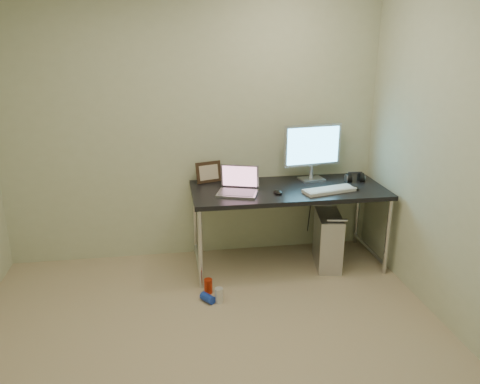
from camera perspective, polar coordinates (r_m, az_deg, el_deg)
name	(u,v)px	position (r m, az deg, el deg)	size (l,w,h in m)	color
floor	(215,365)	(3.28, -3.07, -20.28)	(3.50, 3.50, 0.00)	tan
wall_back	(193,128)	(4.39, -5.78, 7.73)	(3.50, 0.02, 2.50)	beige
desk	(288,195)	(4.29, 5.88, -0.42)	(1.75, 0.77, 0.75)	black
tower_computer	(328,239)	(4.47, 10.65, -5.71)	(0.29, 0.51, 0.53)	silver
cable_a	(310,210)	(4.77, 8.54, -2.13)	(0.01, 0.01, 0.70)	black
cable_b	(319,212)	(4.78, 9.63, -2.38)	(0.01, 0.01, 0.72)	black
can_red	(208,286)	(4.01, -3.89, -11.37)	(0.07, 0.07, 0.13)	#A8240A
can_white	(219,295)	(3.88, -2.57, -12.47)	(0.07, 0.07, 0.13)	silver
can_blue	(208,298)	(3.90, -3.96, -12.77)	(0.07, 0.07, 0.12)	#1A39BA
laptop	(238,187)	(4.10, -0.21, 0.66)	(0.41, 0.37, 0.24)	#BABAC2
monitor	(313,148)	(4.47, 8.84, 5.35)	(0.57, 0.20, 0.54)	#BABAC2
keyboard	(329,190)	(4.21, 10.85, 0.22)	(0.48, 0.15, 0.03)	silver
mouse_right	(354,187)	(4.32, 13.69, 0.60)	(0.08, 0.12, 0.04)	black
mouse_left	(278,191)	(4.10, 4.65, 0.08)	(0.07, 0.12, 0.04)	black
headphones	(355,178)	(4.57, 13.81, 1.67)	(0.17, 0.10, 0.11)	black
picture_frame	(209,172)	(4.40, -3.84, 2.44)	(0.25, 0.03, 0.20)	black
webcam	(241,173)	(4.38, 0.11, 2.38)	(0.04, 0.03, 0.13)	silver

